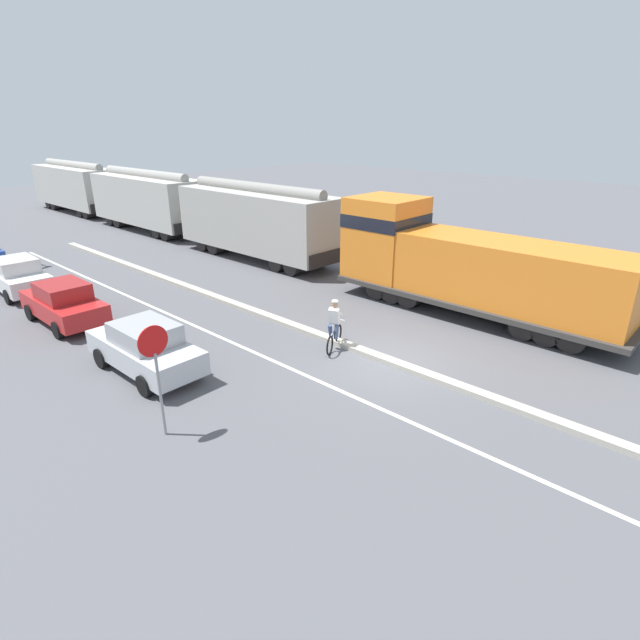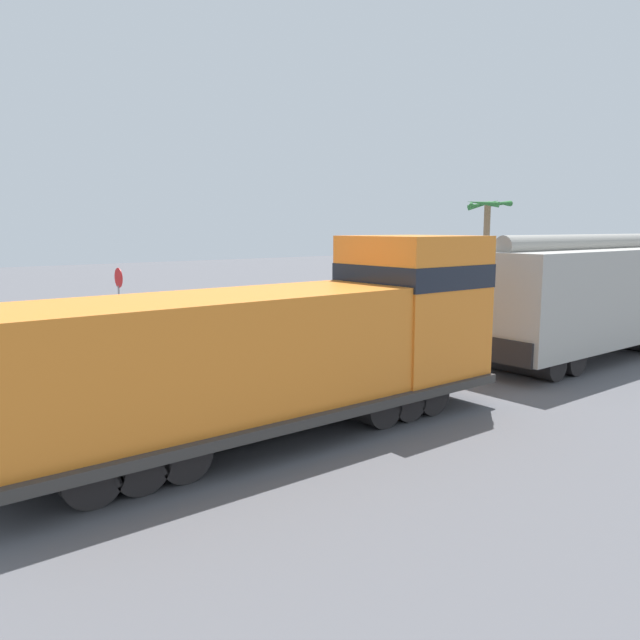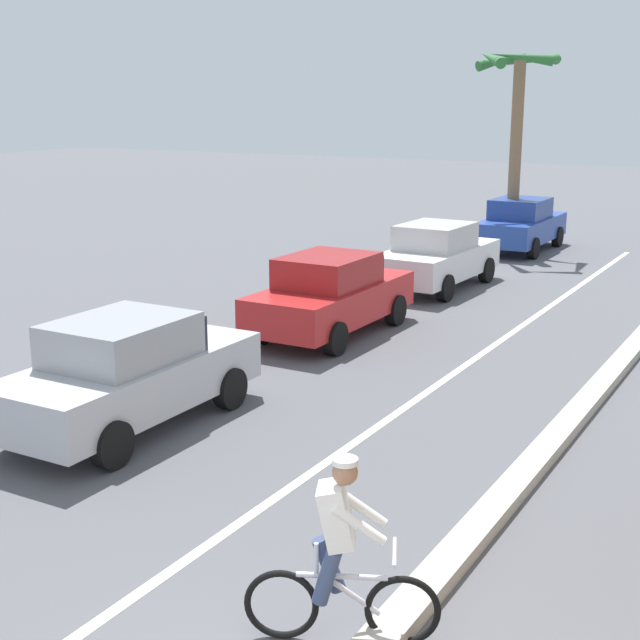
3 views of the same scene
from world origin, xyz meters
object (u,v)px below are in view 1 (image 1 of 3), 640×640
at_px(locomotive, 458,267).
at_px(parked_car_red, 64,303).
at_px(parked_car_white, 17,276).
at_px(hopper_car_middle, 147,201).
at_px(parked_car_silver, 145,347).
at_px(cyclist, 334,326).
at_px(hopper_car_lead, 257,222).
at_px(stop_sign, 156,360).
at_px(hopper_car_trailing, 76,187).

xyz_separation_m(locomotive, parked_car_red, (-11.32, 10.17, -0.98)).
height_order(locomotive, parked_car_white, locomotive).
bearing_deg(locomotive, parked_car_red, 138.05).
height_order(hopper_car_middle, parked_car_silver, hopper_car_middle).
relative_size(parked_car_silver, cyclist, 2.46).
xyz_separation_m(hopper_car_lead, cyclist, (-6.15, -11.02, -1.26)).
bearing_deg(parked_car_white, hopper_car_lead, -16.08).
relative_size(parked_car_silver, parked_car_red, 1.00).
relative_size(hopper_car_middle, parked_car_white, 2.50).
bearing_deg(parked_car_red, hopper_car_lead, 9.96).
bearing_deg(locomotive, stop_sign, 175.89).
distance_m(locomotive, parked_car_red, 15.25).
xyz_separation_m(parked_car_silver, parked_car_white, (0.05, 11.16, 0.00)).
bearing_deg(hopper_car_trailing, cyclist, -100.19).
height_order(hopper_car_lead, parked_car_white, hopper_car_lead).
bearing_deg(cyclist, hopper_car_trailing, 79.81).
bearing_deg(parked_car_silver, hopper_car_middle, 59.95).
distance_m(locomotive, stop_sign, 12.76).
height_order(locomotive, cyclist, locomotive).
height_order(hopper_car_lead, hopper_car_trailing, same).
bearing_deg(locomotive, parked_car_silver, 159.41).
bearing_deg(cyclist, parked_car_red, 119.74).
relative_size(locomotive, hopper_car_lead, 1.10).
bearing_deg(hopper_car_lead, hopper_car_trailing, 90.00).
distance_m(parked_car_silver, cyclist, 6.01).
height_order(parked_car_silver, parked_car_white, same).
xyz_separation_m(hopper_car_lead, hopper_car_middle, (0.00, 11.60, 0.00)).
distance_m(locomotive, parked_car_silver, 12.10).
height_order(parked_car_red, parked_car_white, same).
bearing_deg(parked_car_silver, parked_car_red, 90.24).
bearing_deg(parked_car_white, hopper_car_trailing, 60.62).
relative_size(locomotive, parked_car_silver, 2.76).
bearing_deg(parked_car_red, locomotive, -41.95).
relative_size(hopper_car_trailing, parked_car_red, 2.52).
bearing_deg(hopper_car_middle, hopper_car_trailing, 90.00).
height_order(locomotive, parked_car_silver, locomotive).
distance_m(parked_car_red, parked_car_white, 5.23).
distance_m(hopper_car_lead, cyclist, 12.69).
relative_size(hopper_car_trailing, parked_car_silver, 2.52).
bearing_deg(parked_car_silver, cyclist, -31.18).
distance_m(parked_car_white, stop_sign, 14.61).
distance_m(hopper_car_trailing, parked_car_white, 22.94).
relative_size(locomotive, parked_car_red, 2.76).
xyz_separation_m(hopper_car_middle, cyclist, (-6.15, -22.62, -1.26)).
bearing_deg(parked_car_red, stop_sign, -98.66).
bearing_deg(hopper_car_middle, parked_car_white, -143.35).
bearing_deg(parked_car_red, hopper_car_trailing, 65.81).
bearing_deg(hopper_car_lead, parked_car_red, -170.04).
bearing_deg(parked_car_red, parked_car_white, 89.14).
distance_m(hopper_car_trailing, stop_sign, 36.72).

